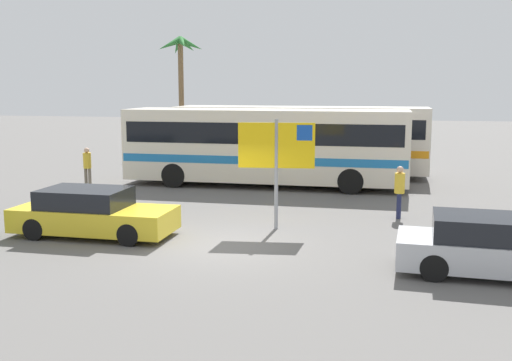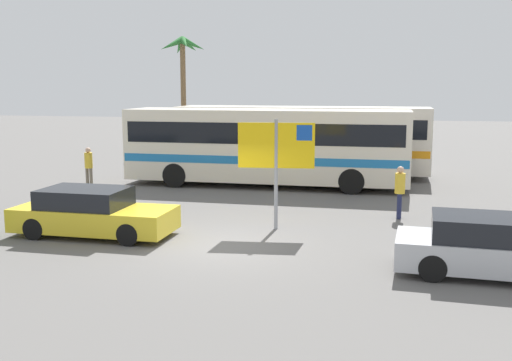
{
  "view_description": "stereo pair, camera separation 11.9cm",
  "coord_description": "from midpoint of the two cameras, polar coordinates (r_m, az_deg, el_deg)",
  "views": [
    {
      "loc": [
        4.12,
        -14.66,
        4.13
      ],
      "look_at": [
        0.32,
        2.73,
        1.3
      ],
      "focal_mm": 41.83,
      "sensor_mm": 36.0,
      "label": 1
    },
    {
      "loc": [
        4.23,
        -14.64,
        4.13
      ],
      "look_at": [
        0.32,
        2.73,
        1.3
      ],
      "focal_mm": 41.83,
      "sensor_mm": 36.0,
      "label": 2
    }
  ],
  "objects": [
    {
      "name": "ground",
      "position": [
        15.79,
        -3.49,
        -6.16
      ],
      "size": [
        120.0,
        120.0,
        0.0
      ],
      "primitive_type": "plane",
      "color": "#605E5B"
    },
    {
      "name": "bus_front_coach",
      "position": [
        24.7,
        0.77,
        3.58
      ],
      "size": [
        11.6,
        2.67,
        3.17
      ],
      "color": "silver",
      "rests_on": "ground"
    },
    {
      "name": "bus_rear_coach",
      "position": [
        27.9,
        4.1,
        4.19
      ],
      "size": [
        11.6,
        2.67,
        3.17
      ],
      "color": "silver",
      "rests_on": "ground"
    },
    {
      "name": "ferry_sign",
      "position": [
        17.07,
        1.92,
        2.96
      ],
      "size": [
        2.19,
        0.32,
        3.2
      ],
      "rotation": [
        0.0,
        0.0,
        0.12
      ],
      "color": "gray",
      "rests_on": "ground"
    },
    {
      "name": "car_silver",
      "position": [
        14.11,
        21.49,
        -5.96
      ],
      "size": [
        4.31,
        1.93,
        1.32
      ],
      "rotation": [
        0.0,
        0.0,
        -0.05
      ],
      "color": "#B7BABF",
      "rests_on": "ground"
    },
    {
      "name": "car_yellow",
      "position": [
        17.19,
        -15.6,
        -3.03
      ],
      "size": [
        4.45,
        1.81,
        1.32
      ],
      "rotation": [
        0.0,
        0.0,
        -0.01
      ],
      "color": "yellow",
      "rests_on": "ground"
    },
    {
      "name": "pedestrian_crossing_lot",
      "position": [
        25.36,
        -15.96,
        1.52
      ],
      "size": [
        0.32,
        0.32,
        1.64
      ],
      "rotation": [
        0.0,
        0.0,
        4.63
      ],
      "color": "#706656",
      "rests_on": "ground"
    },
    {
      "name": "pedestrian_near_sign",
      "position": [
        19.18,
        13.39,
        -0.68
      ],
      "size": [
        0.32,
        0.32,
        1.66
      ],
      "rotation": [
        0.0,
        0.0,
        6.16
      ],
      "color": "#1E2347",
      "rests_on": "ground"
    },
    {
      "name": "palm_tree_seaside",
      "position": [
        36.99,
        -7.33,
        11.31
      ],
      "size": [
        2.85,
        2.81,
        7.08
      ],
      "color": "brown",
      "rests_on": "ground"
    }
  ]
}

